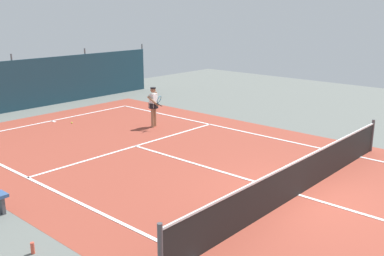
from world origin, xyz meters
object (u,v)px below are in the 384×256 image
tennis_ball_near_player (72,123)px  tennis_player (154,104)px  water_bottle (33,248)px  tennis_net (299,177)px

tennis_ball_near_player → tennis_player: bearing=-56.7°
water_bottle → tennis_ball_near_player: bearing=52.4°
tennis_net → tennis_ball_near_player: 10.89m
tennis_net → tennis_ball_near_player: tennis_net is taller
tennis_player → tennis_ball_near_player: bearing=-74.5°
tennis_net → water_bottle: (-6.10, 2.52, -0.39)m
tennis_net → water_bottle: tennis_net is taller
tennis_net → tennis_player: size_ratio=6.17×
tennis_ball_near_player → tennis_net: bearing=-91.8°
water_bottle → tennis_player: bearing=32.6°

